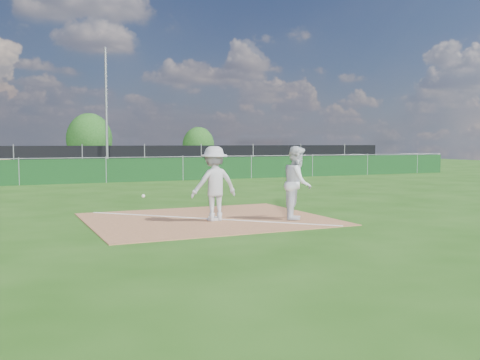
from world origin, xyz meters
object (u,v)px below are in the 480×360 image
Objects in this scene: car_right at (145,160)px; tree_mid at (89,139)px; play_at_first at (214,184)px; runner at (297,183)px; car_mid at (69,161)px; first_base at (215,218)px; tree_right at (198,145)px; light_pole at (106,111)px.

car_right is 7.83m from tree_mid.
runner is at bearing -15.06° from play_at_first.
first_base is at bearing -176.41° from car_mid.
tree_right is at bearing 70.57° from play_at_first.
tree_mid is at bearing -179.14° from tree_right.
first_base is 35.27m from tree_right.
runner is 0.40× the size of car_right.
runner is (0.64, -22.63, -3.05)m from light_pole.
tree_mid is at bearing 86.41° from play_at_first.
play_at_first is at bearing -93.59° from tree_mid.
play_at_first is 1.35× the size of runner.
car_right is 1.06× the size of tree_mid.
play_at_first is 0.62× the size of car_mid.
runner is 0.56× the size of tree_right.
runner is (2.10, -0.56, -0.01)m from play_at_first.
light_pole is 1.80× the size of tree_mid.
first_base is 27.72m from car_mid.
tree_right is at bearing 18.42° from runner.
tree_mid is at bearing 34.35° from runner.
play_at_first is at bearing -109.43° from tree_right.
tree_right is at bearing 47.55° from light_pole.
car_mid is (-1.63, 5.75, -3.30)m from light_pole.
light_pole reaches higher than play_at_first.
play_at_first is at bearing -176.54° from car_mid.
first_base is 33.22m from tree_mid.
tree_right is (9.66, 33.89, 0.81)m from runner.
first_base is 0.91m from play_at_first.
car_right is at bearing 79.35° from play_at_first.
first_base is 0.08× the size of car_mid.
light_pole is at bearing -93.22° from tree_mid.
car_right is at bearing 28.32° from runner.
tree_mid is 1.30× the size of tree_right.
first_base is at bearing -109.40° from tree_right.
runner is at bearing 178.87° from car_right.
tree_mid is at bearing -19.74° from car_mid.
first_base is at bearing -93.50° from tree_mid.
tree_mid is (2.08, 33.18, 1.32)m from play_at_first.
car_mid is (-0.24, 27.72, 0.64)m from first_base.
play_at_first reaches higher than first_base.
tree_mid is 9.69m from tree_right.
play_at_first is (-0.06, -0.10, 0.90)m from first_base.
runner is 35.25m from tree_right.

